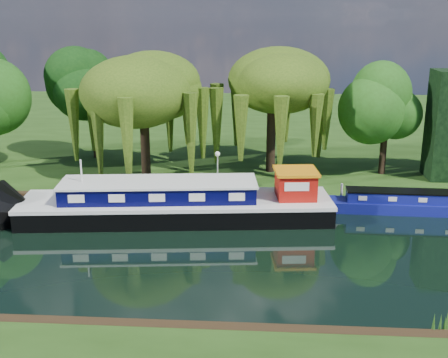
{
  "coord_description": "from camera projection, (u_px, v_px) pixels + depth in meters",
  "views": [
    {
      "loc": [
        3.58,
        -27.81,
        12.29
      ],
      "look_at": [
        1.38,
        4.38,
        2.8
      ],
      "focal_mm": 45.0,
      "sensor_mm": 36.0,
      "label": 1
    }
  ],
  "objects": [
    {
      "name": "reeds_near",
      "position": [
        340.0,
        319.0,
        22.47
      ],
      "size": [
        33.7,
        1.5,
        1.1
      ],
      "color": "#285416",
      "rests_on": "ground"
    },
    {
      "name": "tree_far_right",
      "position": [
        387.0,
        108.0,
        42.04
      ],
      "size": [
        4.49,
        4.49,
        7.35
      ],
      "color": "black",
      "rests_on": "far_bank"
    },
    {
      "name": "tree_far_mid",
      "position": [
        93.0,
        89.0,
        46.85
      ],
      "size": [
        5.21,
        5.21,
        8.52
      ],
      "color": "black",
      "rests_on": "far_bank"
    },
    {
      "name": "dutch_barge",
      "position": [
        179.0,
        204.0,
        34.83
      ],
      "size": [
        19.5,
        6.3,
        4.04
      ],
      "rotation": [
        0.0,
        0.0,
        0.1
      ],
      "color": "black",
      "rests_on": "ground"
    },
    {
      "name": "ground",
      "position": [
        193.0,
        251.0,
        30.33
      ],
      "size": [
        120.0,
        120.0,
        0.0
      ],
      "primitive_type": "plane",
      "color": "black"
    },
    {
      "name": "narrowboat",
      "position": [
        405.0,
        204.0,
        36.18
      ],
      "size": [
        10.68,
        2.14,
        1.55
      ],
      "rotation": [
        0.0,
        0.0,
        -0.03
      ],
      "color": "navy",
      "rests_on": "ground"
    },
    {
      "name": "far_bank",
      "position": [
        230.0,
        126.0,
        62.8
      ],
      "size": [
        120.0,
        52.0,
        0.45
      ],
      "primitive_type": "cube",
      "color": "#1F3E10",
      "rests_on": "ground"
    },
    {
      "name": "mooring_posts",
      "position": [
        200.0,
        188.0,
        38.13
      ],
      "size": [
        19.16,
        0.16,
        1.0
      ],
      "color": "silver",
      "rests_on": "far_bank"
    },
    {
      "name": "willow_right",
      "position": [
        272.0,
        91.0,
        42.38
      ],
      "size": [
        7.07,
        7.07,
        8.61
      ],
      "color": "black",
      "rests_on": "far_bank"
    },
    {
      "name": "willow_left",
      "position": [
        143.0,
        92.0,
        41.35
      ],
      "size": [
        7.32,
        7.32,
        8.77
      ],
      "color": "black",
      "rests_on": "far_bank"
    },
    {
      "name": "lamppost",
      "position": [
        217.0,
        160.0,
        39.66
      ],
      "size": [
        0.36,
        0.36,
        2.56
      ],
      "color": "silver",
      "rests_on": "far_bank"
    }
  ]
}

